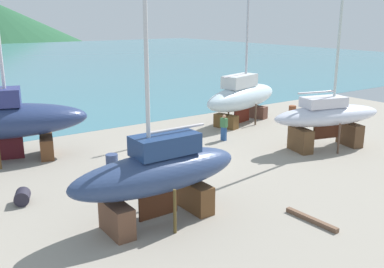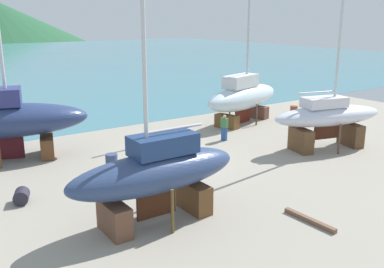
% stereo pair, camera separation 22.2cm
% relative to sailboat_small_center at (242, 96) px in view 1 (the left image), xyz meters
% --- Properties ---
extents(ground_plane, '(49.61, 49.61, 0.00)m').
position_rel_sailboat_small_center_xyz_m(ground_plane, '(-8.81, -8.44, -1.98)').
color(ground_plane, gray).
extents(sailboat_small_center, '(8.52, 4.37, 13.76)m').
position_rel_sailboat_small_center_xyz_m(sailboat_small_center, '(0.00, 0.00, 0.00)').
color(sailboat_small_center, brown).
rests_on(sailboat_small_center, ground).
extents(sailboat_far_slipway, '(7.45, 3.82, 12.69)m').
position_rel_sailboat_small_center_xyz_m(sailboat_far_slipway, '(-0.22, -7.83, -0.03)').
color(sailboat_far_slipway, brown).
rests_on(sailboat_far_slipway, ground).
extents(sailboat_mid_port, '(7.02, 2.45, 12.25)m').
position_rel_sailboat_small_center_xyz_m(sailboat_mid_port, '(-13.38, -10.45, 0.00)').
color(sailboat_mid_port, brown).
rests_on(sailboat_mid_port, ground).
extents(worker, '(0.35, 0.49, 1.68)m').
position_rel_sailboat_small_center_xyz_m(worker, '(-4.15, -3.02, -1.11)').
color(worker, '#274C87').
rests_on(worker, ground).
extents(barrel_tipped_left, '(0.63, 0.63, 0.81)m').
position_rel_sailboat_small_center_xyz_m(barrel_tipped_left, '(4.89, -0.56, -1.58)').
color(barrel_tipped_left, brown).
rests_on(barrel_tipped_left, ground).
extents(barrel_tipped_right, '(0.85, 0.93, 0.62)m').
position_rel_sailboat_small_center_xyz_m(barrel_tipped_right, '(-17.28, -5.75, -1.67)').
color(barrel_tipped_right, '#272432').
rests_on(barrel_tipped_right, ground).
extents(barrel_tar_black, '(0.83, 0.83, 0.80)m').
position_rel_sailboat_small_center_xyz_m(barrel_tar_black, '(-12.33, -3.94, -1.58)').
color(barrel_tar_black, navy).
rests_on(barrel_tar_black, ground).
extents(timber_long_aft, '(0.29, 2.37, 0.18)m').
position_rel_sailboat_small_center_xyz_m(timber_long_aft, '(-8.62, -13.89, -1.90)').
color(timber_long_aft, brown).
rests_on(timber_long_aft, ground).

